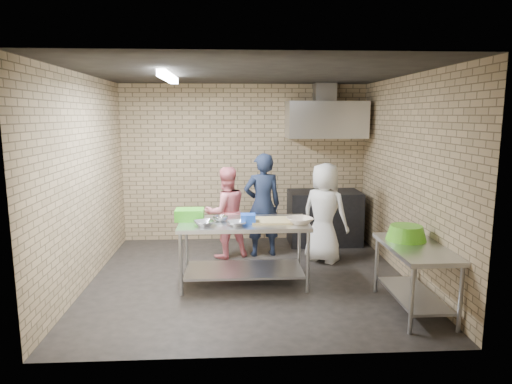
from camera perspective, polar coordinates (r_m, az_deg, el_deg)
floor at (r=6.20m, az=-0.83°, el=-10.86°), size 4.20×4.20×0.00m
ceiling at (r=5.83m, az=-0.90°, el=14.84°), size 4.20×4.20×0.00m
back_wall at (r=7.85m, az=-1.48°, el=3.64°), size 4.20×0.06×2.70m
front_wall at (r=3.90m, az=0.38°, el=-2.56°), size 4.20×0.06×2.70m
left_wall at (r=6.15m, az=-20.83°, el=1.33°), size 0.06×4.00×2.70m
right_wall at (r=6.31m, az=18.56°, el=1.66°), size 0.06×4.00×2.70m
prep_table at (r=5.92m, az=-1.53°, el=-7.65°), size 1.65×0.83×0.83m
side_counter at (r=5.43m, az=19.35°, el=-10.24°), size 0.60×1.20×0.75m
stove at (r=7.81m, az=8.59°, el=-3.19°), size 1.20×0.70×0.90m
range_hood at (r=7.67m, az=8.83°, el=9.01°), size 1.30×0.60×0.60m
hood_duct at (r=7.82m, az=8.68°, el=12.32°), size 0.35×0.30×0.30m
wall_shelf at (r=7.93m, az=10.64°, el=7.67°), size 0.80×0.20×0.04m
fluorescent_fixture at (r=5.87m, az=-11.00°, el=14.05°), size 0.10×1.25×0.08m
green_crate at (r=5.93m, az=-8.37°, el=-2.85°), size 0.37×0.28×0.15m
blue_tub at (r=5.70m, az=-1.01°, el=-3.40°), size 0.18×0.18×0.12m
cutting_board at (r=5.80m, az=1.92°, el=-3.63°), size 0.51×0.39×0.03m
mixing_bowl_a at (r=5.61m, az=-6.61°, el=-3.96°), size 0.32×0.32×0.06m
mixing_bowl_b at (r=5.85m, az=-4.51°, el=-3.38°), size 0.25×0.25×0.06m
mixing_bowl_c at (r=5.58m, az=-2.51°, el=-4.00°), size 0.30×0.30×0.06m
ceramic_bowl at (r=5.72m, az=5.55°, el=-3.62°), size 0.40×0.40×0.08m
green_basin at (r=5.51m, az=18.43°, el=-4.90°), size 0.46×0.46×0.17m
bottle_red at (r=7.87m, az=8.88°, el=8.51°), size 0.07×0.07×0.18m
bottle_green at (r=7.96m, az=11.73°, el=8.33°), size 0.06×0.06×0.15m
man_navy at (r=6.99m, az=0.83°, el=-1.65°), size 0.65×0.48×1.61m
woman_pink at (r=6.94m, az=-3.81°, el=-2.60°), size 0.82×0.73×1.40m
woman_white at (r=6.79m, az=8.63°, el=-2.60°), size 0.86×0.83×1.49m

